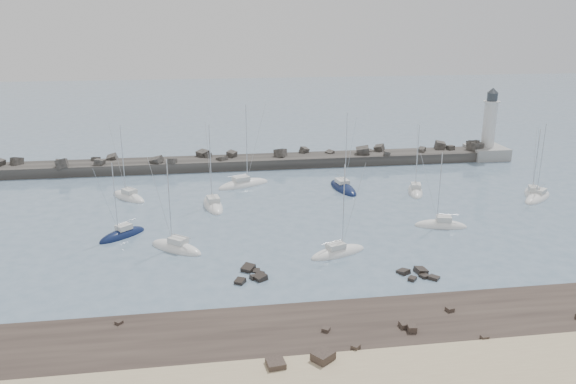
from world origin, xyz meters
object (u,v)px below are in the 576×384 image
object	(u,v)px
sailboat_2	(122,235)
sailboat_6	(338,253)
sailboat_7	(343,188)
sailboat_10	(538,198)
sailboat_9	(415,192)
sailboat_3	(213,206)
lighthouse	(487,143)
sailboat_8	(441,226)
sailboat_5	(176,248)
sailboat_1	(129,197)
sailboat_4	(243,185)
sailboat_11	(532,195)

from	to	relation	value
sailboat_2	sailboat_6	distance (m)	27.72
sailboat_7	sailboat_10	xyz separation A→B (m)	(28.58, -9.39, -0.00)
sailboat_9	sailboat_10	size ratio (longest dim) A/B	0.93
sailboat_3	sailboat_9	distance (m)	32.34
sailboat_3	sailboat_6	bearing A→B (deg)	-54.23
sailboat_9	sailboat_7	bearing A→B (deg)	162.53
sailboat_2	sailboat_7	world-z (taller)	sailboat_7
lighthouse	sailboat_2	size ratio (longest dim) A/B	1.36
sailboat_8	lighthouse	bearing A→B (deg)	55.33
sailboat_2	sailboat_10	distance (m)	61.90
lighthouse	sailboat_10	bearing A→B (deg)	-100.42
sailboat_5	sailboat_7	distance (m)	33.66
sailboat_5	sailboat_7	xyz separation A→B (m)	(25.95, 21.44, -0.01)
sailboat_8	sailboat_10	size ratio (longest dim) A/B	0.87
sailboat_7	sailboat_10	size ratio (longest dim) A/B	1.07
sailboat_7	sailboat_8	bearing A→B (deg)	-64.90
sailboat_9	sailboat_10	bearing A→B (deg)	-18.62
sailboat_1	sailboat_6	bearing A→B (deg)	-43.49
sailboat_2	sailboat_8	xyz separation A→B (m)	(41.77, -2.69, -0.00)
sailboat_3	sailboat_4	world-z (taller)	sailboat_4
sailboat_11	sailboat_8	bearing A→B (deg)	-151.54
sailboat_1	sailboat_4	bearing A→B (deg)	12.93
sailboat_4	sailboat_2	bearing A→B (deg)	-129.71
sailboat_7	sailboat_3	bearing A→B (deg)	-164.69
sailboat_7	sailboat_10	world-z (taller)	sailboat_7
sailboat_10	sailboat_7	bearing A→B (deg)	161.82
sailboat_3	sailboat_4	distance (m)	11.40
sailboat_8	sailboat_10	world-z (taller)	sailboat_10
sailboat_9	sailboat_11	world-z (taller)	sailboat_9
sailboat_3	sailboat_8	size ratio (longest dim) A/B	1.19
sailboat_5	sailboat_9	size ratio (longest dim) A/B	1.02
sailboat_3	sailboat_7	xyz separation A→B (m)	(21.23, 5.81, -0.01)
sailboat_2	sailboat_6	xyz separation A→B (m)	(26.03, -9.53, -0.01)
sailboat_4	sailboat_10	world-z (taller)	sailboat_4
sailboat_6	sailboat_5	bearing A→B (deg)	167.49
sailboat_3	sailboat_11	xyz separation A→B (m)	(49.68, -2.36, 0.02)
sailboat_3	sailboat_5	size ratio (longest dim) A/B	1.09
lighthouse	sailboat_4	size ratio (longest dim) A/B	1.00
sailboat_2	sailboat_7	size ratio (longest dim) A/B	0.79
sailboat_4	sailboat_9	world-z (taller)	sailboat_4
sailboat_2	sailboat_5	world-z (taller)	sailboat_5
lighthouse	sailboat_7	xyz separation A→B (m)	(-33.37, -16.68, -2.96)
sailboat_1	sailboat_10	distance (m)	63.43
sailboat_9	sailboat_11	xyz separation A→B (m)	(17.43, -4.70, 0.02)
sailboat_5	sailboat_10	size ratio (longest dim) A/B	0.95
sailboat_3	sailboat_9	xyz separation A→B (m)	(32.25, 2.34, 0.00)
sailboat_4	sailboat_8	bearing A→B (deg)	-43.00
sailboat_6	sailboat_8	distance (m)	17.16
sailboat_1	sailboat_3	bearing A→B (deg)	-24.79
lighthouse	sailboat_5	distance (m)	70.57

